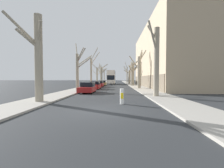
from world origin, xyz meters
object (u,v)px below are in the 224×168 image
(parked_car_1, at_px, (95,85))
(parked_car_3, at_px, (102,83))
(street_tree_left_3, at_px, (97,75))
(street_tree_right_1, at_px, (139,70))
(street_tree_left_1, at_px, (78,69))
(double_decker_bus, at_px, (111,77))
(street_tree_right_3, at_px, (129,76))
(parked_car_0, at_px, (88,88))
(street_tree_left_5, at_px, (104,75))
(street_tree_left_2, at_px, (92,71))
(traffic_bollard, at_px, (122,96))
(street_tree_right_2, at_px, (133,73))
(street_tree_left_0, at_px, (37,56))
(parked_car_2, at_px, (99,84))
(street_tree_right_0, at_px, (156,60))
(street_tree_right_4, at_px, (127,74))
(street_tree_left_4, at_px, (101,74))

(parked_car_1, bearing_deg, parked_car_3, 90.00)
(street_tree_left_3, relative_size, street_tree_right_1, 0.87)
(street_tree_left_1, distance_m, double_decker_bus, 29.15)
(street_tree_right_3, relative_size, parked_car_0, 1.65)
(double_decker_bus, distance_m, parked_car_0, 31.25)
(double_decker_bus, relative_size, parked_car_0, 2.29)
(street_tree_left_5, height_order, parked_car_3, street_tree_left_5)
(street_tree_left_2, xyz_separation_m, traffic_bollard, (6.29, -22.90, -3.14))
(street_tree_right_1, distance_m, street_tree_right_2, 11.19)
(street_tree_right_2, bearing_deg, street_tree_left_0, -110.14)
(street_tree_right_1, distance_m, parked_car_3, 14.22)
(street_tree_left_0, bearing_deg, double_decker_bus, 84.08)
(street_tree_left_1, bearing_deg, parked_car_2, 80.03)
(street_tree_right_1, bearing_deg, street_tree_left_3, 121.23)
(street_tree_right_0, xyz_separation_m, parked_car_1, (-7.95, 11.26, -3.17))
(street_tree_right_2, xyz_separation_m, traffic_bollard, (-3.61, -28.13, -2.80))
(parked_car_2, height_order, traffic_bollard, parked_car_2)
(street_tree_right_1, distance_m, parked_car_0, 11.71)
(street_tree_right_2, relative_size, parked_car_2, 1.45)
(street_tree_right_3, distance_m, double_decker_bus, 6.18)
(double_decker_bus, height_order, parked_car_2, double_decker_bus)
(parked_car_2, bearing_deg, street_tree_right_4, 75.15)
(parked_car_3, distance_m, traffic_bollard, 28.66)
(parked_car_1, bearing_deg, street_tree_left_3, 96.89)
(street_tree_right_1, distance_m, parked_car_2, 9.79)
(street_tree_right_2, distance_m, street_tree_right_3, 11.87)
(street_tree_left_4, bearing_deg, parked_car_0, -86.63)
(street_tree_right_3, bearing_deg, street_tree_right_1, -90.08)
(street_tree_left_5, bearing_deg, street_tree_left_2, -89.39)
(street_tree_right_1, bearing_deg, street_tree_left_4, 109.66)
(street_tree_right_2, height_order, street_tree_right_3, street_tree_right_3)
(street_tree_right_0, xyz_separation_m, double_decker_bus, (-6.05, 35.68, -1.29))
(street_tree_left_5, distance_m, street_tree_right_3, 19.69)
(street_tree_left_1, xyz_separation_m, double_decker_bus, (3.77, 28.89, -0.83))
(street_tree_left_3, distance_m, street_tree_right_4, 20.29)
(street_tree_left_5, bearing_deg, street_tree_right_0, -78.94)
(street_tree_left_4, bearing_deg, traffic_bollard, -81.85)
(street_tree_left_1, distance_m, street_tree_right_0, 11.95)
(street_tree_right_3, bearing_deg, traffic_bollard, -95.30)
(parked_car_1, bearing_deg, street_tree_right_0, -54.77)
(street_tree_left_4, relative_size, street_tree_right_3, 1.07)
(parked_car_0, bearing_deg, street_tree_left_0, -104.57)
(street_tree_left_1, distance_m, street_tree_left_4, 34.32)
(street_tree_right_0, distance_m, street_tree_right_4, 47.07)
(street_tree_right_3, distance_m, parked_car_0, 32.20)
(street_tree_left_5, bearing_deg, street_tree_left_3, -89.77)
(parked_car_1, height_order, parked_car_3, parked_car_1)
(street_tree_right_0, distance_m, parked_car_3, 25.46)
(street_tree_left_5, height_order, street_tree_right_3, street_tree_left_5)
(street_tree_left_5, distance_m, parked_car_1, 41.28)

